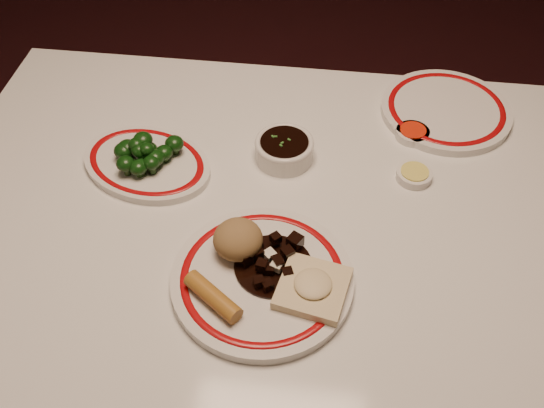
% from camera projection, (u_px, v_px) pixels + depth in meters
% --- Properties ---
extents(dining_table, '(1.20, 0.90, 0.75)m').
position_uv_depth(dining_table, '(270.00, 256.00, 1.08)').
color(dining_table, white).
rests_on(dining_table, ground).
extents(main_plate, '(0.35, 0.35, 0.02)m').
position_uv_depth(main_plate, '(262.00, 279.00, 0.93)').
color(main_plate, silver).
rests_on(main_plate, dining_table).
extents(rice_mound, '(0.08, 0.08, 0.06)m').
position_uv_depth(rice_mound, '(238.00, 239.00, 0.93)').
color(rice_mound, olive).
rests_on(rice_mound, main_plate).
extents(spring_roll, '(0.10, 0.08, 0.03)m').
position_uv_depth(spring_roll, '(213.00, 297.00, 0.88)').
color(spring_roll, '#AC752A').
rests_on(spring_roll, main_plate).
extents(fried_wonton, '(0.12, 0.12, 0.03)m').
position_uv_depth(fried_wonton, '(313.00, 287.00, 0.90)').
color(fried_wonton, beige).
rests_on(fried_wonton, main_plate).
extents(stirfry_heap, '(0.12, 0.12, 0.03)m').
position_uv_depth(stirfry_heap, '(270.00, 260.00, 0.93)').
color(stirfry_heap, black).
rests_on(stirfry_heap, main_plate).
extents(broccoli_plate, '(0.29, 0.28, 0.02)m').
position_uv_depth(broccoli_plate, '(147.00, 163.00, 1.10)').
color(broccoli_plate, silver).
rests_on(broccoli_plate, dining_table).
extents(broccoli_pile, '(0.12, 0.10, 0.05)m').
position_uv_depth(broccoli_pile, '(143.00, 152.00, 1.08)').
color(broccoli_pile, '#23471C').
rests_on(broccoli_pile, broccoli_plate).
extents(soy_bowl, '(0.11, 0.11, 0.04)m').
position_uv_depth(soy_bowl, '(284.00, 150.00, 1.11)').
color(soy_bowl, silver).
rests_on(soy_bowl, dining_table).
extents(sweet_sour_dish, '(0.06, 0.06, 0.02)m').
position_uv_depth(sweet_sour_dish, '(412.00, 133.00, 1.16)').
color(sweet_sour_dish, silver).
rests_on(sweet_sour_dish, dining_table).
extents(mustard_dish, '(0.06, 0.06, 0.02)m').
position_uv_depth(mustard_dish, '(414.00, 175.00, 1.08)').
color(mustard_dish, silver).
rests_on(mustard_dish, dining_table).
extents(far_plate, '(0.33, 0.33, 0.02)m').
position_uv_depth(far_plate, '(446.00, 110.00, 1.20)').
color(far_plate, silver).
rests_on(far_plate, dining_table).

